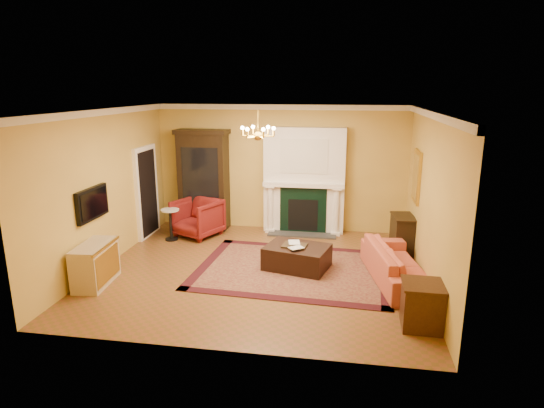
% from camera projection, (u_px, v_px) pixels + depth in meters
% --- Properties ---
extents(floor, '(6.00, 5.50, 0.02)m').
position_uv_depth(floor, '(259.00, 271.00, 8.66)').
color(floor, brown).
rests_on(floor, ground).
extents(ceiling, '(6.00, 5.50, 0.02)m').
position_uv_depth(ceiling, '(258.00, 110.00, 7.90)').
color(ceiling, silver).
rests_on(ceiling, wall_back).
extents(wall_back, '(6.00, 0.02, 3.00)m').
position_uv_depth(wall_back, '(280.00, 168.00, 10.92)').
color(wall_back, gold).
rests_on(wall_back, floor).
extents(wall_front, '(6.00, 0.02, 3.00)m').
position_uv_depth(wall_front, '(216.00, 244.00, 5.64)').
color(wall_front, gold).
rests_on(wall_front, floor).
extents(wall_left, '(0.02, 5.50, 3.00)m').
position_uv_depth(wall_left, '(105.00, 188.00, 8.75)').
color(wall_left, gold).
rests_on(wall_left, floor).
extents(wall_right, '(0.02, 5.50, 3.00)m').
position_uv_depth(wall_right, '(430.00, 200.00, 7.81)').
color(wall_right, gold).
rests_on(wall_right, floor).
extents(fireplace, '(1.90, 0.70, 2.50)m').
position_uv_depth(fireplace, '(304.00, 183.00, 10.72)').
color(fireplace, white).
rests_on(fireplace, wall_back).
extents(crown_molding, '(6.00, 5.50, 0.12)m').
position_uv_depth(crown_molding, '(267.00, 111.00, 8.84)').
color(crown_molding, white).
rests_on(crown_molding, ceiling).
extents(doorway, '(0.08, 1.05, 2.10)m').
position_uv_depth(doorway, '(147.00, 192.00, 10.48)').
color(doorway, white).
rests_on(doorway, wall_left).
extents(tv_panel, '(0.09, 0.95, 0.58)m').
position_uv_depth(tv_panel, '(92.00, 204.00, 8.20)').
color(tv_panel, black).
rests_on(tv_panel, wall_left).
extents(gilt_mirror, '(0.06, 0.76, 1.05)m').
position_uv_depth(gilt_mirror, '(416.00, 176.00, 9.12)').
color(gilt_mirror, gold).
rests_on(gilt_mirror, wall_right).
extents(chandelier, '(0.63, 0.55, 0.53)m').
position_uv_depth(chandelier, '(258.00, 133.00, 8.00)').
color(chandelier, gold).
rests_on(chandelier, ceiling).
extents(oriental_rug, '(3.78, 2.93, 0.01)m').
position_uv_depth(oriental_rug, '(293.00, 269.00, 8.69)').
color(oriental_rug, '#470F13').
rests_on(oriental_rug, floor).
extents(china_cabinet, '(1.17, 0.56, 2.31)m').
position_uv_depth(china_cabinet, '(204.00, 182.00, 11.03)').
color(china_cabinet, black).
rests_on(china_cabinet, floor).
extents(wingback_armchair, '(1.21, 1.18, 0.96)m').
position_uv_depth(wingback_armchair, '(197.00, 216.00, 10.57)').
color(wingback_armchair, maroon).
rests_on(wingback_armchair, floor).
extents(pedestal_table, '(0.41, 0.41, 0.72)m').
position_uv_depth(pedestal_table, '(171.00, 222.00, 10.28)').
color(pedestal_table, black).
rests_on(pedestal_table, floor).
extents(commode, '(0.55, 1.03, 0.74)m').
position_uv_depth(commode, '(95.00, 264.00, 7.98)').
color(commode, '#C6BA91').
rests_on(commode, floor).
extents(coral_sofa, '(1.05, 2.27, 0.85)m').
position_uv_depth(coral_sofa, '(398.00, 258.00, 8.09)').
color(coral_sofa, '#BC513B').
rests_on(coral_sofa, floor).
extents(end_table, '(0.57, 0.57, 0.65)m').
position_uv_depth(end_table, '(422.00, 306.00, 6.55)').
color(end_table, '#371F0F').
rests_on(end_table, floor).
extents(console_table, '(0.46, 0.73, 0.78)m').
position_uv_depth(console_table, '(402.00, 235.00, 9.50)').
color(console_table, black).
rests_on(console_table, floor).
extents(leather_ottoman, '(1.33, 1.10, 0.43)m').
position_uv_depth(leather_ottoman, '(297.00, 257.00, 8.71)').
color(leather_ottoman, black).
rests_on(leather_ottoman, oriental_rug).
extents(ottoman_tray, '(0.50, 0.41, 0.03)m').
position_uv_depth(ottoman_tray, '(295.00, 246.00, 8.65)').
color(ottoman_tray, black).
rests_on(ottoman_tray, leather_ottoman).
extents(book_a, '(0.21, 0.07, 0.29)m').
position_uv_depth(book_a, '(289.00, 236.00, 8.68)').
color(book_a, gray).
rests_on(book_a, ottoman_tray).
extents(book_b, '(0.14, 0.16, 0.26)m').
position_uv_depth(book_b, '(293.00, 240.00, 8.50)').
color(book_b, gray).
rests_on(book_b, ottoman_tray).
extents(topiary_left, '(0.18, 0.18, 0.48)m').
position_uv_depth(topiary_left, '(281.00, 170.00, 10.69)').
color(topiary_left, gray).
rests_on(topiary_left, fireplace).
extents(topiary_right, '(0.15, 0.15, 0.41)m').
position_uv_depth(topiary_right, '(335.00, 173.00, 10.50)').
color(topiary_right, gray).
rests_on(topiary_right, fireplace).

